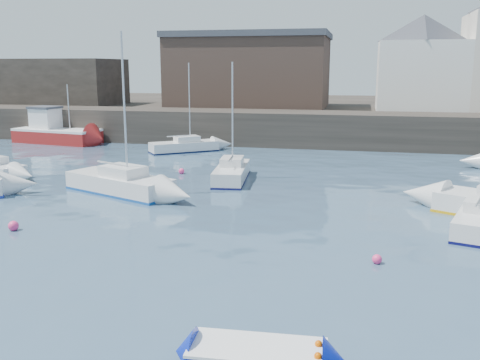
% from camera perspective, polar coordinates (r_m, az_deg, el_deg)
% --- Properties ---
extents(water, '(220.00, 220.00, 0.00)m').
position_cam_1_polar(water, '(15.80, -10.00, -14.27)').
color(water, '#2D4760').
rests_on(water, ground).
extents(quay_wall, '(90.00, 5.00, 3.00)m').
position_cam_1_polar(quay_wall, '(48.65, 6.04, 5.49)').
color(quay_wall, '#28231E').
rests_on(quay_wall, ground).
extents(land_strip, '(90.00, 32.00, 2.80)m').
position_cam_1_polar(land_strip, '(66.48, 7.92, 7.08)').
color(land_strip, '#28231E').
rests_on(land_strip, ground).
extents(bldg_east_d, '(11.14, 11.14, 8.95)m').
position_cam_1_polar(bldg_east_d, '(54.77, 18.79, 11.79)').
color(bldg_east_d, white).
rests_on(bldg_east_d, land_strip).
extents(warehouse, '(16.40, 10.40, 7.60)m').
position_cam_1_polar(warehouse, '(57.22, 1.05, 11.65)').
color(warehouse, '#3D2D26').
rests_on(warehouse, land_strip).
extents(bldg_west, '(14.00, 8.00, 5.00)m').
position_cam_1_polar(bldg_west, '(64.52, -18.96, 9.88)').
color(bldg_west, '#353028').
rests_on(bldg_west, land_strip).
extents(blue_dinghy, '(3.27, 1.79, 0.61)m').
position_cam_1_polar(blue_dinghy, '(13.08, 1.89, -18.34)').
color(blue_dinghy, maroon).
rests_on(blue_dinghy, ground).
extents(fishing_boat, '(8.51, 4.30, 5.39)m').
position_cam_1_polar(fishing_boat, '(52.88, -19.17, 4.91)').
color(fishing_boat, maroon).
rests_on(fishing_boat, ground).
extents(sailboat_b, '(7.13, 4.68, 8.77)m').
position_cam_1_polar(sailboat_b, '(30.64, -12.68, -0.32)').
color(sailboat_b, silver).
rests_on(sailboat_b, ground).
extents(sailboat_c, '(2.94, 5.12, 6.43)m').
position_cam_1_polar(sailboat_c, '(25.21, 24.04, -3.91)').
color(sailboat_c, silver).
rests_on(sailboat_c, ground).
extents(sailboat_f, '(2.41, 5.73, 7.24)m').
position_cam_1_polar(sailboat_f, '(33.32, -0.90, 0.84)').
color(sailboat_f, silver).
rests_on(sailboat_f, ground).
extents(sailboat_h, '(5.58, 4.88, 7.28)m').
position_cam_1_polar(sailboat_h, '(44.87, -5.96, 3.62)').
color(sailboat_h, silver).
rests_on(sailboat_h, ground).
extents(buoy_near, '(0.45, 0.45, 0.45)m').
position_cam_1_polar(buoy_near, '(25.24, -22.98, -4.97)').
color(buoy_near, '#FF387D').
rests_on(buoy_near, ground).
extents(buoy_mid, '(0.36, 0.36, 0.36)m').
position_cam_1_polar(buoy_mid, '(20.10, 14.38, -8.61)').
color(buoy_mid, '#FF387D').
rests_on(buoy_mid, ground).
extents(buoy_far, '(0.39, 0.39, 0.39)m').
position_cam_1_polar(buoy_far, '(35.63, -6.26, 0.67)').
color(buoy_far, '#FF387D').
rests_on(buoy_far, ground).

